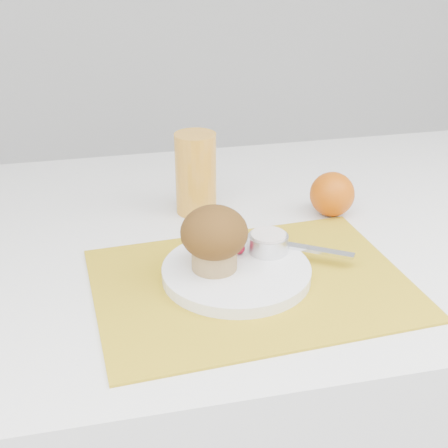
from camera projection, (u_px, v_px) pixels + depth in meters
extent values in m
cube|color=white|center=(255.00, 398.00, 1.21)|extent=(1.20, 0.80, 0.75)
cube|color=gold|center=(251.00, 284.00, 0.88)|extent=(0.46, 0.35, 0.00)
cylinder|color=white|center=(236.00, 272.00, 0.89)|extent=(0.23, 0.23, 0.02)
cylinder|color=silver|center=(268.00, 243.00, 0.92)|extent=(0.08, 0.08, 0.03)
cylinder|color=silver|center=(268.00, 236.00, 0.92)|extent=(0.06, 0.06, 0.01)
ellipsoid|color=#610212|center=(239.00, 248.00, 0.92)|extent=(0.02, 0.02, 0.02)
ellipsoid|color=#5D0402|center=(254.00, 242.00, 0.93)|extent=(0.02, 0.02, 0.02)
cube|color=silver|center=(293.00, 246.00, 0.94)|extent=(0.16, 0.11, 0.00)
sphere|color=#C35306|center=(332.00, 194.00, 1.07)|extent=(0.08, 0.08, 0.08)
cylinder|color=gold|center=(196.00, 174.00, 1.07)|extent=(0.07, 0.07, 0.14)
cylinder|color=tan|center=(214.00, 257.00, 0.88)|extent=(0.08, 0.08, 0.03)
ellipsoid|color=#331D09|center=(214.00, 233.00, 0.86)|extent=(0.09, 0.09, 0.07)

